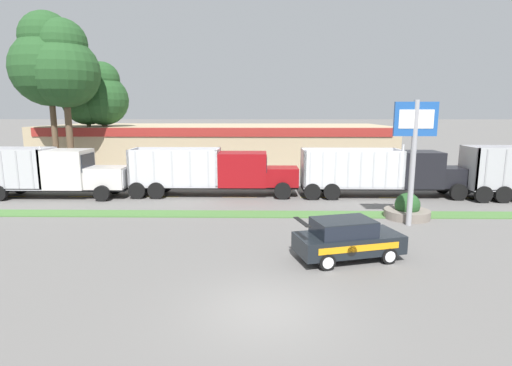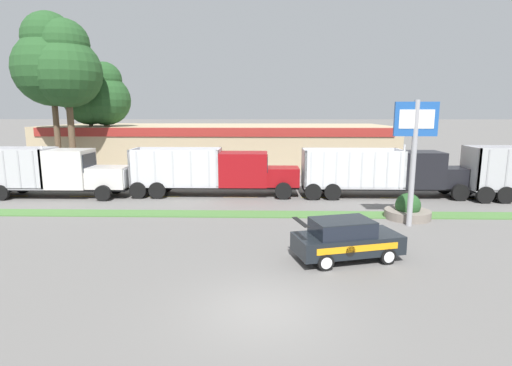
{
  "view_description": "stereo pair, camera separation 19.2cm",
  "coord_description": "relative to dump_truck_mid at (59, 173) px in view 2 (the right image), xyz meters",
  "views": [
    {
      "loc": [
        -0.09,
        -11.08,
        5.85
      ],
      "look_at": [
        -0.45,
        10.07,
        2.05
      ],
      "focal_mm": 28.0,
      "sensor_mm": 36.0,
      "label": 1
    },
    {
      "loc": [
        0.1,
        -11.08,
        5.85
      ],
      "look_at": [
        -0.45,
        10.07,
        2.05
      ],
      "focal_mm": 28.0,
      "sensor_mm": 36.0,
      "label": 2
    }
  ],
  "objects": [
    {
      "name": "stone_planter",
      "position": [
        22.12,
        -5.08,
        -1.18
      ],
      "size": [
        2.48,
        2.48,
        1.42
      ],
      "color": "slate",
      "rests_on": "ground_plane"
    },
    {
      "name": "centre_line_7",
      "position": [
        28.68,
        0.22,
        -1.65
      ],
      "size": [
        2.4,
        0.14,
        0.01
      ],
      "primitive_type": "cube",
      "color": "yellow",
      "rests_on": "ground_plane"
    },
    {
      "name": "dump_truck_far_right",
      "position": [
        11.67,
        0.79,
        -0.02
      ],
      "size": [
        11.65,
        2.68,
        3.37
      ],
      "color": "black",
      "rests_on": "ground_plane"
    },
    {
      "name": "tree_behind_right",
      "position": [
        -1.12,
        11.62,
        5.7
      ],
      "size": [
        4.74,
        4.74,
        10.47
      ],
      "color": "brown",
      "rests_on": "ground_plane"
    },
    {
      "name": "ground_plane",
      "position": [
        14.16,
        -15.69,
        -1.65
      ],
      "size": [
        600.0,
        600.0,
        0.0
      ],
      "primitive_type": "plane",
      "color": "slate"
    },
    {
      "name": "store_sign_post",
      "position": [
        21.69,
        -6.55,
        2.81
      ],
      "size": [
        2.16,
        0.28,
        6.43
      ],
      "color": "#9E9EA3",
      "rests_on": "ground_plane"
    },
    {
      "name": "grass_verge",
      "position": [
        14.16,
        -4.52,
        -1.62
      ],
      "size": [
        120.0,
        1.48,
        0.06
      ],
      "primitive_type": "cube",
      "color": "#477538",
      "rests_on": "ground_plane"
    },
    {
      "name": "tree_behind_centre",
      "position": [
        -4.09,
        7.93,
        8.36
      ],
      "size": [
        6.25,
        6.25,
        14.1
      ],
      "color": "brown",
      "rests_on": "ground_plane"
    },
    {
      "name": "centre_line_4",
      "position": [
        12.48,
        0.22,
        -1.65
      ],
      "size": [
        2.4,
        0.14,
        0.01
      ],
      "primitive_type": "cube",
      "color": "yellow",
      "rests_on": "ground_plane"
    },
    {
      "name": "dump_truck_trail",
      "position": [
        23.51,
        0.64,
        -0.01
      ],
      "size": [
        11.32,
        2.67,
        3.71
      ],
      "color": "black",
      "rests_on": "ground_plane"
    },
    {
      "name": "centre_line_3",
      "position": [
        7.08,
        0.22,
        -1.65
      ],
      "size": [
        2.4,
        0.14,
        0.01
      ],
      "primitive_type": "cube",
      "color": "yellow",
      "rests_on": "ground_plane"
    },
    {
      "name": "centre_line_2",
      "position": [
        1.68,
        0.22,
        -1.65
      ],
      "size": [
        2.4,
        0.14,
        0.01
      ],
      "primitive_type": "cube",
      "color": "yellow",
      "rests_on": "ground_plane"
    },
    {
      "name": "centre_line_5",
      "position": [
        17.88,
        0.22,
        -1.65
      ],
      "size": [
        2.4,
        0.14,
        0.01
      ],
      "primitive_type": "cube",
      "color": "yellow",
      "rests_on": "ground_plane"
    },
    {
      "name": "dump_truck_mid",
      "position": [
        0.0,
        0.0,
        0.0
      ],
      "size": [
        11.26,
        2.7,
        3.6
      ],
      "color": "black",
      "rests_on": "ground_plane"
    },
    {
      "name": "store_building_backdrop",
      "position": [
        9.32,
        15.83,
        0.57
      ],
      "size": [
        34.87,
        12.1,
        4.43
      ],
      "color": "tan",
      "rests_on": "ground_plane"
    },
    {
      "name": "centre_line_6",
      "position": [
        23.28,
        0.22,
        -1.65
      ],
      "size": [
        2.4,
        0.14,
        0.01
      ],
      "primitive_type": "cube",
      "color": "yellow",
      "rests_on": "ground_plane"
    },
    {
      "name": "centre_line_1",
      "position": [
        -3.72,
        0.22,
        -1.65
      ],
      "size": [
        2.4,
        0.14,
        0.01
      ],
      "primitive_type": "cube",
      "color": "yellow",
      "rests_on": "ground_plane"
    },
    {
      "name": "tree_behind_far_right",
      "position": [
        -2.66,
        7.62,
        7.98
      ],
      "size": [
        5.85,
        5.85,
        13.47
      ],
      "color": "brown",
      "rests_on": "ground_plane"
    },
    {
      "name": "rally_car",
      "position": [
        17.44,
        -11.47,
        -0.8
      ],
      "size": [
        4.52,
        2.85,
        1.7
      ],
      "color": "black",
      "rests_on": "ground_plane"
    },
    {
      "name": "tree_behind_left",
      "position": [
        -2.57,
        11.42,
        5.69
      ],
      "size": [
        4.61,
        4.61,
        10.36
      ],
      "color": "brown",
      "rests_on": "ground_plane"
    }
  ]
}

